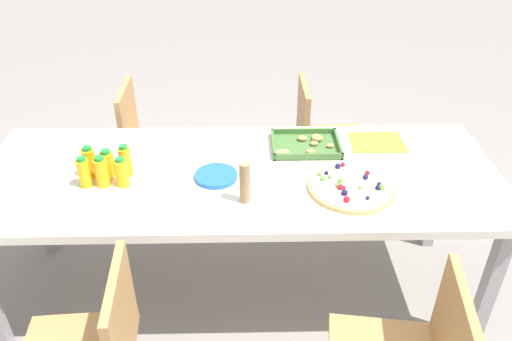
# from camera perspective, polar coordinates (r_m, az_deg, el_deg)

# --- Properties ---
(ground_plane) EXTENTS (12.00, 12.00, 0.00)m
(ground_plane) POSITION_cam_1_polar(r_m,az_deg,el_deg) (2.75, -1.69, -13.26)
(ground_plane) COLOR gray
(party_table) EXTENTS (2.34, 0.86, 0.74)m
(party_table) POSITION_cam_1_polar(r_m,az_deg,el_deg) (2.31, -1.96, -1.48)
(party_table) COLOR silver
(party_table) RESTS_ON ground_plane
(chair_far_left) EXTENTS (0.40, 0.40, 0.83)m
(chair_far_left) POSITION_cam_1_polar(r_m,az_deg,el_deg) (3.08, -11.81, 3.48)
(chair_far_left) COLOR #B7844C
(chair_far_left) RESTS_ON ground_plane
(chair_far_right) EXTENTS (0.40, 0.40, 0.83)m
(chair_far_right) POSITION_cam_1_polar(r_m,az_deg,el_deg) (3.09, 7.36, 3.96)
(chair_far_right) COLOR #B7844C
(chair_far_right) RESTS_ON ground_plane
(juice_bottle_0) EXTENTS (0.05, 0.05, 0.14)m
(juice_bottle_0) POSITION_cam_1_polar(r_m,az_deg,el_deg) (2.27, -18.82, -0.22)
(juice_bottle_0) COLOR #FAAF14
(juice_bottle_0) RESTS_ON party_table
(juice_bottle_1) EXTENTS (0.06, 0.06, 0.14)m
(juice_bottle_1) POSITION_cam_1_polar(r_m,az_deg,el_deg) (2.25, -17.00, -0.16)
(juice_bottle_1) COLOR #FAAB14
(juice_bottle_1) RESTS_ON party_table
(juice_bottle_2) EXTENTS (0.06, 0.06, 0.14)m
(juice_bottle_2) POSITION_cam_1_polar(r_m,az_deg,el_deg) (2.23, -14.90, -0.23)
(juice_bottle_2) COLOR #FAAC14
(juice_bottle_2) RESTS_ON party_table
(juice_bottle_3) EXTENTS (0.06, 0.06, 0.15)m
(juice_bottle_3) POSITION_cam_1_polar(r_m,az_deg,el_deg) (2.32, -18.23, 0.87)
(juice_bottle_3) COLOR #F9AB14
(juice_bottle_3) RESTS_ON party_table
(juice_bottle_4) EXTENTS (0.06, 0.06, 0.13)m
(juice_bottle_4) POSITION_cam_1_polar(r_m,az_deg,el_deg) (2.31, -16.40, 0.71)
(juice_bottle_4) COLOR #FAAB14
(juice_bottle_4) RESTS_ON party_table
(juice_bottle_5) EXTENTS (0.05, 0.05, 0.15)m
(juice_bottle_5) POSITION_cam_1_polar(r_m,az_deg,el_deg) (2.29, -14.50, 1.02)
(juice_bottle_5) COLOR #F8AE14
(juice_bottle_5) RESTS_ON party_table
(fruit_pizza) EXTENTS (0.38, 0.38, 0.05)m
(fruit_pizza) POSITION_cam_1_polar(r_m,az_deg,el_deg) (2.19, 10.72, -1.75)
(fruit_pizza) COLOR tan
(fruit_pizza) RESTS_ON party_table
(snack_tray) EXTENTS (0.33, 0.26, 0.04)m
(snack_tray) POSITION_cam_1_polar(r_m,az_deg,el_deg) (2.46, 5.58, 2.87)
(snack_tray) COLOR #477238
(snack_tray) RESTS_ON party_table
(plate_stack) EXTENTS (0.19, 0.19, 0.02)m
(plate_stack) POSITION_cam_1_polar(r_m,az_deg,el_deg) (2.23, -4.52, -0.61)
(plate_stack) COLOR blue
(plate_stack) RESTS_ON party_table
(napkin_stack) EXTENTS (0.15, 0.15, 0.02)m
(napkin_stack) POSITION_cam_1_polar(r_m,az_deg,el_deg) (2.11, -15.65, -4.25)
(napkin_stack) COLOR white
(napkin_stack) RESTS_ON party_table
(cardboard_tube) EXTENTS (0.04, 0.04, 0.18)m
(cardboard_tube) POSITION_cam_1_polar(r_m,az_deg,el_deg) (2.04, -1.28, -1.40)
(cardboard_tube) COLOR #9E7A56
(cardboard_tube) RESTS_ON party_table
(paper_folder) EXTENTS (0.26, 0.20, 0.01)m
(paper_folder) POSITION_cam_1_polar(r_m,az_deg,el_deg) (2.56, 13.48, 3.11)
(paper_folder) COLOR yellow
(paper_folder) RESTS_ON party_table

